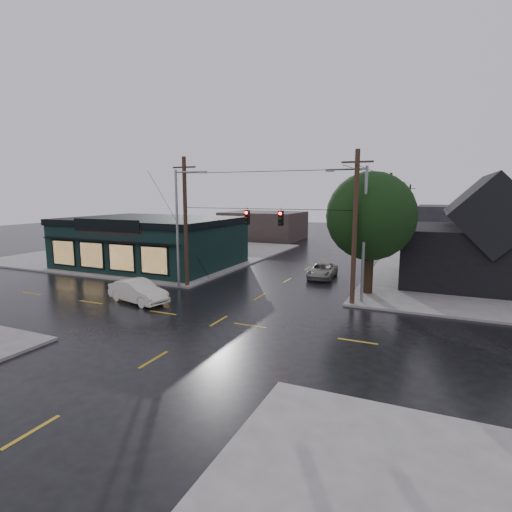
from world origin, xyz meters
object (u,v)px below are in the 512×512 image
at_px(corner_tree, 371,216).
at_px(suv_silver, 322,271).
at_px(utility_pole_ne, 352,305).
at_px(sedan_cream, 138,291).
at_px(utility_pole_nw, 187,287).

xyz_separation_m(corner_tree, suv_silver, (-4.55, 4.42, -5.11)).
bearing_deg(corner_tree, utility_pole_ne, -98.44).
distance_m(sedan_cream, suv_silver, 16.07).
xyz_separation_m(corner_tree, utility_pole_nw, (-13.50, -3.37, -5.75)).
xyz_separation_m(utility_pole_nw, suv_silver, (8.95, 7.79, 0.64)).
xyz_separation_m(sedan_cream, suv_silver, (9.44, 13.00, -0.14)).
bearing_deg(suv_silver, utility_pole_ne, -65.88).
bearing_deg(suv_silver, corner_tree, -47.52).
bearing_deg(suv_silver, sedan_cream, -129.32).
bearing_deg(corner_tree, suv_silver, 135.80).
relative_size(corner_tree, utility_pole_ne, 0.87).
xyz_separation_m(utility_pole_nw, utility_pole_ne, (13.00, 0.00, 0.00)).
distance_m(corner_tree, suv_silver, 8.14).
height_order(utility_pole_nw, utility_pole_ne, same).
height_order(utility_pole_ne, sedan_cream, utility_pole_ne).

